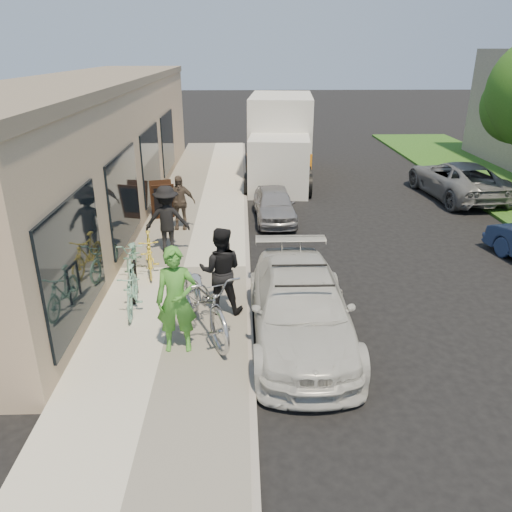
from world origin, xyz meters
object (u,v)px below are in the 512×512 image
object	(u,v)px
cruiser_bike_a	(132,290)
bystander_b	(179,202)
moving_truck	(280,142)
sedan_silver	(274,204)
far_car_gray	(457,179)
bystander_a	(167,219)
tandem_bike	(205,299)
woman_rider	(176,300)
bike_rack	(134,278)
man_standing	(221,271)
cruiser_bike_b	(132,256)
sedan_white	(300,307)
sandwich_board	(162,200)
cruiser_bike_c	(149,254)

from	to	relation	value
cruiser_bike_a	bystander_b	bearing A→B (deg)	80.48
moving_truck	cruiser_bike_a	xyz separation A→B (m)	(-3.81, -11.87, -0.85)
sedan_silver	far_car_gray	bearing A→B (deg)	17.90
bystander_b	bystander_a	bearing A→B (deg)	-93.55
tandem_bike	woman_rider	distance (m)	0.80
sedan_silver	bike_rack	bearing A→B (deg)	-122.28
woman_rider	man_standing	xyz separation A→B (m)	(0.70, 1.34, -0.07)
cruiser_bike_a	cruiser_bike_b	distance (m)	1.84
tandem_bike	woman_rider	size ratio (longest dim) A/B	1.30
tandem_bike	woman_rider	xyz separation A→B (m)	(-0.42, -0.61, 0.30)
sedan_white	tandem_bike	size ratio (longest dim) A/B	1.80
sandwich_board	woman_rider	xyz separation A→B (m)	(1.32, -7.36, 0.38)
woman_rider	cruiser_bike_c	distance (m)	3.47
cruiser_bike_b	tandem_bike	bearing A→B (deg)	-62.04
tandem_bike	sandwich_board	bearing A→B (deg)	81.92
cruiser_bike_b	bystander_b	size ratio (longest dim) A/B	1.04
cruiser_bike_b	far_car_gray	bearing A→B (deg)	25.70
bike_rack	cruiser_bike_a	size ratio (longest dim) A/B	0.53
sedan_white	moving_truck	xyz separation A→B (m)	(0.57, 12.76, 0.79)
far_car_gray	cruiser_bike_a	size ratio (longest dim) A/B	3.17
far_car_gray	cruiser_bike_c	bearing A→B (deg)	28.67
tandem_bike	bystander_a	xyz separation A→B (m)	(-1.20, 3.97, 0.22)
sedan_white	woman_rider	distance (m)	2.27
far_car_gray	man_standing	bearing A→B (deg)	41.21
sedan_white	tandem_bike	xyz separation A→B (m)	(-1.75, 0.09, 0.15)
sandwich_board	cruiser_bike_c	xyz separation A→B (m)	(0.28, -4.08, -0.11)
sandwich_board	tandem_bike	size ratio (longest dim) A/B	0.45
sedan_white	cruiser_bike_a	world-z (taller)	sedan_white
man_standing	cruiser_bike_b	distance (m)	2.87
moving_truck	cruiser_bike_a	distance (m)	12.49
sandwich_board	far_car_gray	bearing A→B (deg)	-1.21
tandem_bike	bystander_a	distance (m)	4.16
sedan_silver	cruiser_bike_a	size ratio (longest dim) A/B	2.06
sedan_white	cruiser_bike_b	bearing A→B (deg)	143.13
sedan_silver	bystander_a	xyz separation A→B (m)	(-2.91, -2.90, 0.50)
cruiser_bike_a	bystander_a	bearing A→B (deg)	79.81
sedan_silver	tandem_bike	size ratio (longest dim) A/B	1.23
woman_rider	sandwich_board	bearing A→B (deg)	97.70
bystander_a	cruiser_bike_a	bearing A→B (deg)	82.73
moving_truck	man_standing	xyz separation A→B (m)	(-2.04, -11.94, -0.41)
far_car_gray	cruiser_bike_b	bearing A→B (deg)	27.90
cruiser_bike_a	cruiser_bike_c	world-z (taller)	cruiser_bike_c
cruiser_bike_a	cruiser_bike_c	distance (m)	1.86
cruiser_bike_c	sandwich_board	bearing A→B (deg)	83.18
sedan_silver	woman_rider	size ratio (longest dim) A/B	1.60
bike_rack	sedan_white	bearing A→B (deg)	-23.07
moving_truck	cruiser_bike_c	world-z (taller)	moving_truck
bike_rack	bystander_b	world-z (taller)	bystander_b
woman_rider	cruiser_bike_c	bearing A→B (deg)	105.15
far_car_gray	man_standing	world-z (taller)	man_standing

